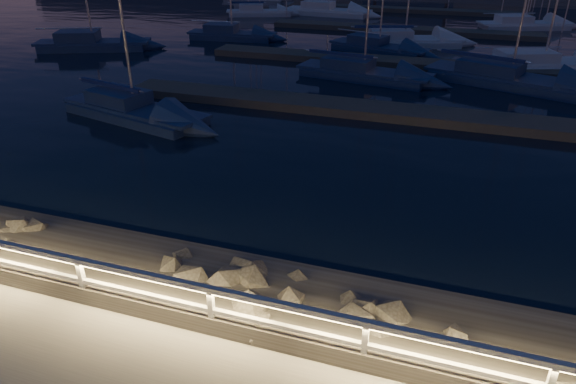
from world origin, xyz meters
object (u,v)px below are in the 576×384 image
at_px(sailboat_e, 230,34).
at_px(sailboat_n, 326,10).
at_px(sailboat_b, 132,108).
at_px(sailboat_g, 402,40).
at_px(sailboat_l, 539,63).
at_px(sailboat_a, 90,43).
at_px(guard_rail, 161,288).
at_px(sailboat_i, 258,11).
at_px(sailboat_h, 506,77).
at_px(sailboat_c, 361,71).
at_px(sailboat_k, 522,24).
at_px(sailboat_f, 377,46).

bearing_deg(sailboat_e, sailboat_n, 68.80).
distance_m(sailboat_b, sailboat_g, 22.36).
bearing_deg(sailboat_l, sailboat_a, 166.53).
bearing_deg(sailboat_n, sailboat_e, -100.65).
height_order(guard_rail, sailboat_i, sailboat_i).
relative_size(sailboat_h, sailboat_l, 1.00).
bearing_deg(sailboat_c, sailboat_e, 154.64).
xyz_separation_m(sailboat_e, sailboat_l, (21.87, -3.13, 0.01)).
height_order(sailboat_c, sailboat_k, sailboat_k).
bearing_deg(sailboat_h, sailboat_a, -161.13).
height_order(sailboat_c, sailboat_f, sailboat_c).
bearing_deg(sailboat_e, sailboat_c, -41.31).
relative_size(sailboat_i, sailboat_l, 0.73).
distance_m(guard_rail, sailboat_g, 32.35).
distance_m(sailboat_e, sailboat_k, 25.12).
relative_size(sailboat_h, sailboat_i, 1.38).
distance_m(sailboat_h, sailboat_k, 19.70).
height_order(sailboat_b, sailboat_g, sailboat_g).
relative_size(sailboat_f, sailboat_i, 1.08).
relative_size(sailboat_h, sailboat_k, 1.17).
relative_size(sailboat_b, sailboat_k, 0.96).
bearing_deg(sailboat_c, sailboat_n, 119.01).
height_order(guard_rail, sailboat_b, sailboat_b).
relative_size(guard_rail, sailboat_g, 3.12).
xyz_separation_m(guard_rail, sailboat_h, (7.50, 23.32, -0.93)).
distance_m(sailboat_k, sailboat_n, 18.13).
height_order(sailboat_c, sailboat_i, sailboat_c).
bearing_deg(sailboat_g, sailboat_c, -114.64).
height_order(sailboat_a, sailboat_f, sailboat_a).
distance_m(sailboat_f, sailboat_k, 16.89).
bearing_deg(sailboat_g, sailboat_e, 168.79).
relative_size(sailboat_e, sailboat_h, 0.76).
relative_size(sailboat_b, sailboat_l, 0.83).
relative_size(sailboat_c, sailboat_l, 0.85).
bearing_deg(guard_rail, sailboat_n, 100.48).
bearing_deg(sailboat_a, sailboat_k, 9.57).
height_order(sailboat_i, sailboat_n, sailboat_n).
distance_m(guard_rail, sailboat_i, 45.15).
relative_size(sailboat_c, sailboat_k, 0.99).
distance_m(sailboat_b, sailboat_e, 18.80).
height_order(sailboat_a, sailboat_c, sailboat_a).
distance_m(sailboat_c, sailboat_e, 14.62).
relative_size(sailboat_f, sailboat_l, 0.78).
bearing_deg(guard_rail, sailboat_h, 72.17).
distance_m(sailboat_c, sailboat_h, 7.93).
xyz_separation_m(guard_rail, sailboat_k, (9.62, 42.91, -0.96)).
xyz_separation_m(sailboat_a, sailboat_i, (5.46, 18.72, -0.05)).
xyz_separation_m(sailboat_c, sailboat_g, (1.05, 10.14, 0.02)).
bearing_deg(sailboat_g, sailboat_i, 127.32).
bearing_deg(sailboat_h, sailboat_g, 147.23).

